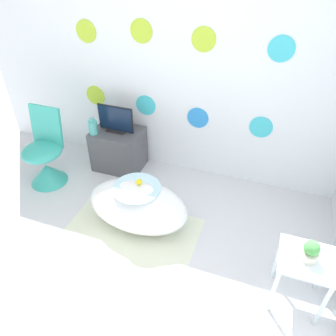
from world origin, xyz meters
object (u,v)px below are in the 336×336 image
vase (93,127)px  tv (116,120)px  potted_plant_left (311,251)px  bathtub (138,206)px  chair (45,161)px

vase → tv: bearing=32.5°
tv → potted_plant_left: (2.09, -1.14, -0.05)m
bathtub → vase: 1.12m
bathtub → potted_plant_left: bearing=-12.4°
tv → potted_plant_left: size_ratio=2.48×
tv → vase: tv is taller
bathtub → vase: (-0.83, 0.68, 0.33)m
chair → vase: (0.43, 0.39, 0.31)m
tv → vase: 0.26m
bathtub → chair: (-1.26, 0.28, 0.03)m
chair → tv: (0.64, 0.53, 0.36)m
chair → vase: chair is taller
tv → vase: bearing=-147.5°
bathtub → vase: bearing=140.9°
bathtub → tv: tv is taller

